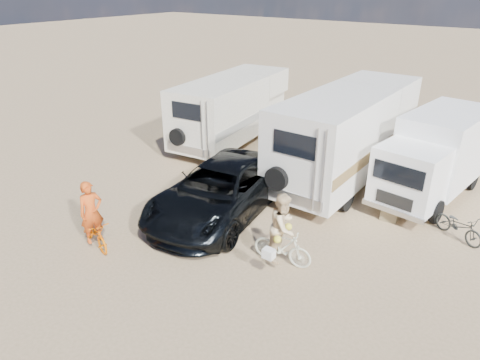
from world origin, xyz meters
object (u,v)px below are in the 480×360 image
Objects in this scene: box_truck at (434,158)px; crate at (390,213)px; dark_suv at (221,190)px; rider_woman at (283,233)px; bike_woman at (282,247)px; cooler at (242,200)px; rv_main at (347,137)px; rv_left at (231,111)px; bike_parked at (459,226)px; bike_man at (95,233)px; rider_man at (92,218)px.

crate is (-0.49, -2.36, -1.22)m from box_truck.
rider_woman reaches higher than dark_suv.
box_truck is at bearing -25.19° from bike_woman.
cooler is at bearing -154.94° from crate.
bike_woman is at bearing -80.54° from rv_main.
rv_left is at bearing 119.43° from cooler.
bike_woman is at bearing -46.97° from cooler.
dark_suv reaches higher than bike_parked.
rider_woman is at bearing 167.23° from bike_parked.
bike_man reaches higher than bike_parked.
rider_man is (-1.68, -3.55, 0.07)m from dark_suv.
box_truck is 2.94× the size of rider_woman.
rv_main is 5.94m from rv_left.
rv_main is 14.73× the size of cooler.
box_truck is 3.41× the size of bike_man.
cooler is (1.91, 4.39, -0.69)m from rider_man.
rv_main is 4.65m from cooler.
bike_parked is at bearing -36.47° from bike_man.
box_truck is (8.88, -0.49, -0.03)m from rv_left.
box_truck is 2.70m from crate.
rv_main reaches higher than rv_left.
box_truck reaches higher than dark_suv.
bike_man is (-6.67, -8.74, -1.00)m from box_truck.
rider_man is at bearing 156.33° from bike_parked.
rv_main is 4.79× the size of bike_woman.
crate is at bearing -28.53° from bike_woman.
box_truck is 6.57m from cooler.
crate is at bearing -39.00° from rv_main.
bike_woman is (0.97, -6.05, -1.16)m from rv_main.
rv_main is 5.34m from dark_suv.
crate is at bearing -28.88° from rider_man.
rv_left is 9.73m from bike_woman.
rider_man reaches higher than crate.
cooler is at bearing -130.11° from box_truck.
box_truck is at bearing -10.37° from rv_left.
rider_man is 8.91m from crate.
dark_suv is (-2.00, -4.88, -0.82)m from rv_main.
bike_parked is at bearing -50.42° from box_truck.
dark_suv reaches higher than bike_woman.
dark_suv is 5.36m from crate.
rider_man is (-6.67, -8.74, -0.53)m from box_truck.
bike_woman is at bearing -100.21° from box_truck.
rider_man is at bearing 0.00° from bike_man.
rv_left is 12.89× the size of cooler.
bike_man is 1.02× the size of bike_parked.
rider_woman is at bearing -0.00° from bike_woman.
cooler is (-1.77, -4.05, -1.44)m from rv_main.
bike_parked is (6.45, 2.87, -0.42)m from dark_suv.
dark_suv is (3.88, -5.68, -0.62)m from rv_left.
box_truck is 3.48× the size of bike_parked.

